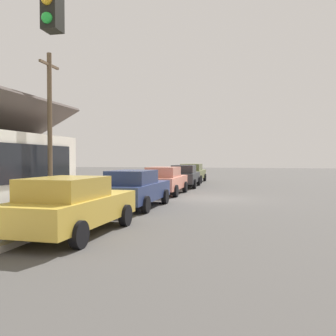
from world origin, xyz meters
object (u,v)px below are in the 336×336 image
(car_navy, at_px, (135,188))
(fire_hydrant_red, at_px, (128,189))
(car_coral, at_px, (165,180))
(car_mustard, at_px, (72,205))
(car_olive, at_px, (192,173))
(car_charcoal, at_px, (185,176))
(utility_pole_wooden, at_px, (50,123))

(car_navy, bearing_deg, fire_hydrant_red, 25.29)
(car_navy, xyz_separation_m, car_coral, (5.80, 0.01, -0.00))
(car_mustard, bearing_deg, car_olive, 2.47)
(car_charcoal, xyz_separation_m, fire_hydrant_red, (-8.27, 1.57, -0.32))
(car_mustard, xyz_separation_m, car_coral, (11.42, -0.05, -0.00))
(car_mustard, xyz_separation_m, fire_hydrant_red, (8.79, 1.31, -0.32))
(car_mustard, height_order, car_charcoal, same)
(car_mustard, bearing_deg, car_coral, 2.27)
(car_mustard, distance_m, car_olive, 22.49)
(car_charcoal, height_order, fire_hydrant_red, car_charcoal)
(utility_pole_wooden, xyz_separation_m, fire_hydrant_red, (0.67, -4.00, -3.43))
(utility_pole_wooden, bearing_deg, car_navy, -114.97)
(car_mustard, relative_size, fire_hydrant_red, 6.84)
(car_mustard, height_order, car_coral, same)
(car_navy, height_order, car_charcoal, same)
(car_mustard, height_order, fire_hydrant_red, car_mustard)
(car_navy, relative_size, fire_hydrant_red, 6.84)
(car_olive, bearing_deg, car_navy, -179.45)
(car_mustard, distance_m, utility_pole_wooden, 10.19)
(car_mustard, distance_m, car_coral, 11.42)
(car_navy, distance_m, car_charcoal, 11.44)
(car_mustard, bearing_deg, fire_hydrant_red, 11.00)
(car_charcoal, bearing_deg, car_coral, 176.28)
(car_navy, distance_m, car_olive, 16.87)
(car_mustard, xyz_separation_m, car_charcoal, (17.06, -0.26, -0.00))
(car_olive, bearing_deg, fire_hydrant_red, 174.88)
(fire_hydrant_red, bearing_deg, utility_pole_wooden, 99.48)
(car_navy, distance_m, fire_hydrant_red, 3.47)
(car_mustard, distance_m, fire_hydrant_red, 8.89)
(car_charcoal, bearing_deg, fire_hydrant_red, 167.67)
(fire_hydrant_red, bearing_deg, car_charcoal, -10.77)
(car_charcoal, relative_size, car_olive, 1.01)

